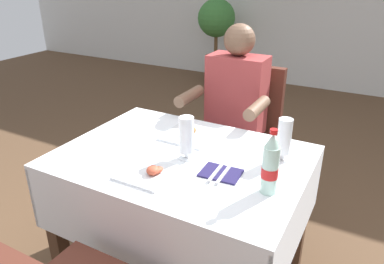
% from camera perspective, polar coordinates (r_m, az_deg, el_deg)
% --- Properties ---
extents(main_dining_table, '(1.15, 0.84, 0.75)m').
position_cam_1_polar(main_dining_table, '(1.83, -1.51, -8.41)').
color(main_dining_table, white).
rests_on(main_dining_table, ground).
extents(chair_far_diner_seat, '(0.44, 0.50, 0.97)m').
position_cam_1_polar(chair_far_diner_seat, '(2.49, 7.86, 0.14)').
color(chair_far_diner_seat, '#4C2319').
rests_on(chair_far_diner_seat, ground).
extents(seated_diner_far, '(0.50, 0.46, 1.26)m').
position_cam_1_polar(seated_diner_far, '(2.35, 6.27, 2.85)').
color(seated_diner_far, '#282D42').
rests_on(seated_diner_far, ground).
extents(plate_near_camera, '(0.22, 0.22, 0.05)m').
position_cam_1_polar(plate_near_camera, '(1.59, -6.67, -6.20)').
color(plate_near_camera, white).
rests_on(plate_near_camera, main_dining_table).
extents(plate_far_diner, '(0.25, 0.25, 0.06)m').
position_cam_1_polar(plate_far_diner, '(1.93, -0.39, -0.27)').
color(plate_far_diner, white).
rests_on(plate_far_diner, main_dining_table).
extents(beer_glass_left, '(0.07, 0.07, 0.21)m').
position_cam_1_polar(beer_glass_left, '(1.66, -0.86, -0.90)').
color(beer_glass_left, white).
rests_on(beer_glass_left, main_dining_table).
extents(beer_glass_middle, '(0.07, 0.07, 0.20)m').
position_cam_1_polar(beer_glass_middle, '(1.70, 14.06, -1.05)').
color(beer_glass_middle, white).
rests_on(beer_glass_middle, main_dining_table).
extents(cola_bottle_primary, '(0.07, 0.07, 0.27)m').
position_cam_1_polar(cola_bottle_primary, '(1.44, 12.04, -5.10)').
color(cola_bottle_primary, silver).
rests_on(cola_bottle_primary, main_dining_table).
extents(napkin_cutlery_set, '(0.18, 0.19, 0.01)m').
position_cam_1_polar(napkin_cutlery_set, '(1.59, 4.49, -6.32)').
color(napkin_cutlery_set, '#231E4C').
rests_on(napkin_cutlery_set, main_dining_table).
extents(potted_plant_corner, '(0.51, 0.51, 1.17)m').
position_cam_1_polar(potted_plant_corner, '(5.32, 3.76, 15.56)').
color(potted_plant_corner, brown).
rests_on(potted_plant_corner, ground).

